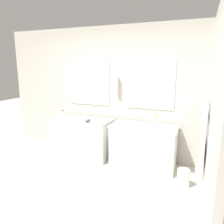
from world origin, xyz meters
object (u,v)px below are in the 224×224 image
(amenity_bowl, at_px, (87,120))
(waste_bin, at_px, (183,178))
(vanity_right, at_px, (143,146))
(toiletry_bottle, at_px, (63,115))
(vanity_left, at_px, (81,138))
(flower_vase, at_px, (157,121))

(amenity_bowl, relative_size, waste_bin, 0.41)
(vanity_right, height_order, waste_bin, vanity_right)
(toiletry_bottle, bearing_deg, waste_bin, -8.25)
(amenity_bowl, bearing_deg, vanity_left, 151.70)
(vanity_right, distance_m, flower_vase, 0.53)
(vanity_right, height_order, amenity_bowl, amenity_bowl)
(vanity_right, distance_m, toiletry_bottle, 1.73)
(amenity_bowl, xyz_separation_m, flower_vase, (1.29, 0.19, 0.06))
(vanity_left, xyz_separation_m, flower_vase, (1.51, 0.08, 0.48))
(vanity_right, bearing_deg, vanity_left, 180.00)
(flower_vase, bearing_deg, toiletry_bottle, -175.92)
(vanity_right, relative_size, toiletry_bottle, 6.65)
(toiletry_bottle, height_order, waste_bin, toiletry_bottle)
(vanity_left, bearing_deg, toiletry_bottle, -171.15)
(vanity_left, relative_size, waste_bin, 4.34)
(vanity_right, bearing_deg, amenity_bowl, -173.70)
(vanity_right, relative_size, flower_vase, 5.34)
(toiletry_bottle, xyz_separation_m, flower_vase, (1.88, 0.13, 0.01))
(flower_vase, xyz_separation_m, waste_bin, (0.54, -0.49, -0.73))
(vanity_left, distance_m, flower_vase, 1.58)
(vanity_left, distance_m, vanity_right, 1.29)
(toiletry_bottle, distance_m, amenity_bowl, 0.60)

